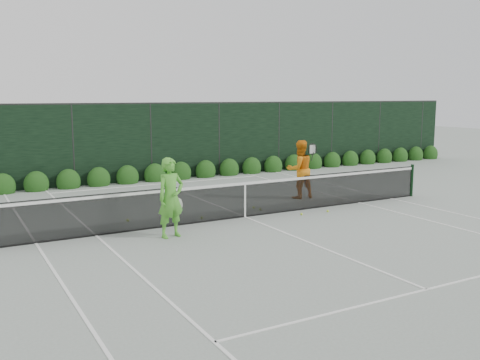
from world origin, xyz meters
TOP-DOWN VIEW (x-y plane):
  - ground at (0.00, 0.00)m, footprint 80.00×80.00m
  - tennis_net at (-0.02, 0.00)m, footprint 12.90×0.10m
  - player_woman at (-2.56, -0.96)m, footprint 0.77×0.59m
  - player_man at (2.93, 1.54)m, footprint 0.99×0.81m
  - court_lines at (0.00, 0.00)m, footprint 11.03×23.83m
  - windscreen_fence at (0.00, -2.71)m, footprint 32.00×21.07m
  - hedge_row at (-0.00, 7.15)m, footprint 31.66×0.65m
  - tennis_balls at (-0.04, 0.38)m, footprint 5.47×1.76m

SIDE VIEW (x-z plane):
  - ground at x=0.00m, z-range 0.00..0.00m
  - court_lines at x=0.00m, z-range 0.00..0.01m
  - tennis_balls at x=-0.04m, z-range 0.00..0.07m
  - hedge_row at x=0.00m, z-range -0.23..0.70m
  - tennis_net at x=-0.02m, z-range 0.00..1.07m
  - player_woman at x=-2.56m, z-range 0.00..1.90m
  - player_man at x=2.93m, z-range 0.00..1.90m
  - windscreen_fence at x=0.00m, z-range -0.02..3.04m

